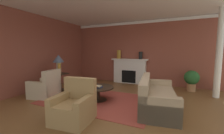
# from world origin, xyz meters

# --- Properties ---
(ground_plane) EXTENTS (8.85, 8.85, 0.00)m
(ground_plane) POSITION_xyz_m (0.00, 0.00, 0.00)
(ground_plane) COLOR brown
(wall_fireplace) EXTENTS (7.41, 0.12, 3.03)m
(wall_fireplace) POSITION_xyz_m (0.00, 3.31, 1.52)
(wall_fireplace) COLOR brown
(wall_fireplace) RESTS_ON ground_plane
(wall_window) EXTENTS (0.12, 7.10, 3.03)m
(wall_window) POSITION_xyz_m (-3.46, 0.30, 1.52)
(wall_window) COLOR brown
(wall_window) RESTS_ON ground_plane
(ceiling_panel) EXTENTS (7.41, 7.10, 0.06)m
(ceiling_panel) POSITION_xyz_m (0.00, 0.30, 3.06)
(ceiling_panel) COLOR white
(crown_moulding) EXTENTS (7.41, 0.08, 0.12)m
(crown_moulding) POSITION_xyz_m (0.00, 3.23, 2.95)
(crown_moulding) COLOR white
(area_rug) EXTENTS (3.45, 2.26, 0.01)m
(area_rug) POSITION_xyz_m (-0.57, 0.24, 0.01)
(area_rug) COLOR #993D33
(area_rug) RESTS_ON ground_plane
(fireplace) EXTENTS (1.80, 0.35, 1.22)m
(fireplace) POSITION_xyz_m (-0.43, 3.10, 0.58)
(fireplace) COLOR white
(fireplace) RESTS_ON ground_plane
(sofa) EXTENTS (1.20, 2.21, 0.85)m
(sofa) POSITION_xyz_m (1.22, 0.37, 0.30)
(sofa) COLOR tan
(sofa) RESTS_ON ground_plane
(armchair_near_window) EXTENTS (0.94, 0.94, 0.95)m
(armchair_near_window) POSITION_xyz_m (-2.41, -0.21, 0.31)
(armchair_near_window) COLOR #C1B293
(armchair_near_window) RESTS_ON ground_plane
(armchair_facing_fireplace) EXTENTS (0.88, 0.88, 0.95)m
(armchair_facing_fireplace) POSITION_xyz_m (-0.36, -1.19, 0.31)
(armchair_facing_fireplace) COLOR #9E7A4C
(armchair_facing_fireplace) RESTS_ON ground_plane
(coffee_table) EXTENTS (1.00, 1.00, 0.45)m
(coffee_table) POSITION_xyz_m (-0.57, 0.24, 0.34)
(coffee_table) COLOR #2D2319
(coffee_table) RESTS_ON ground_plane
(side_table) EXTENTS (0.56, 0.56, 0.70)m
(side_table) POSITION_xyz_m (-2.59, 0.62, 0.40)
(side_table) COLOR #2D2319
(side_table) RESTS_ON ground_plane
(table_lamp) EXTENTS (0.44, 0.44, 0.75)m
(table_lamp) POSITION_xyz_m (-2.59, 0.62, 1.22)
(table_lamp) COLOR beige
(table_lamp) RESTS_ON side_table
(vase_on_side_table) EXTENTS (0.12, 0.12, 0.42)m
(vase_on_side_table) POSITION_xyz_m (-2.44, 0.50, 0.91)
(vase_on_side_table) COLOR #B7892D
(vase_on_side_table) RESTS_ON side_table
(vase_mantel_right) EXTENTS (0.17, 0.17, 0.35)m
(vase_mantel_right) POSITION_xyz_m (0.12, 3.05, 1.39)
(vase_mantel_right) COLOR black
(vase_mantel_right) RESTS_ON fireplace
(vase_mantel_left) EXTENTS (0.20, 0.20, 0.43)m
(vase_mantel_left) POSITION_xyz_m (-0.98, 3.05, 1.43)
(vase_mantel_left) COLOR #B7892D
(vase_mantel_left) RESTS_ON fireplace
(book_red_cover) EXTENTS (0.26, 0.20, 0.04)m
(book_red_cover) POSITION_xyz_m (-0.51, 0.14, 0.47)
(book_red_cover) COLOR navy
(book_red_cover) RESTS_ON coffee_table
(book_art_folio) EXTENTS (0.23, 0.17, 0.03)m
(book_art_folio) POSITION_xyz_m (-0.50, 0.09, 0.51)
(book_art_folio) COLOR tan
(book_art_folio) RESTS_ON coffee_table
(potted_plant) EXTENTS (0.56, 0.56, 0.83)m
(potted_plant) POSITION_xyz_m (2.26, 2.71, 0.49)
(potted_plant) COLOR #A8754C
(potted_plant) RESTS_ON ground_plane
(column_white) EXTENTS (0.20, 0.20, 3.03)m
(column_white) POSITION_xyz_m (2.97, 2.18, 1.52)
(column_white) COLOR white
(column_white) RESTS_ON ground_plane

